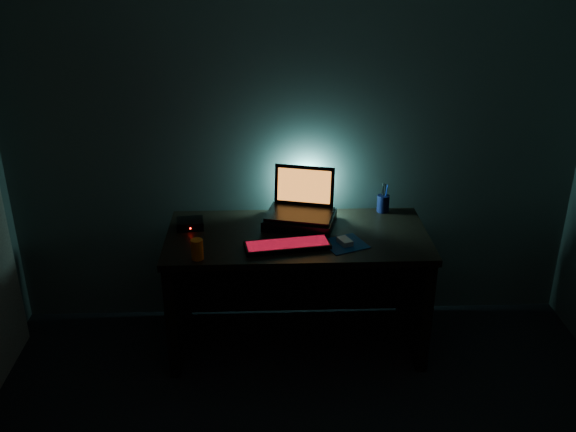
% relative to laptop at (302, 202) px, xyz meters
% --- Properties ---
extents(room, '(3.50, 4.00, 2.50)m').
position_rel_laptop_xyz_m(room, '(-0.03, -1.80, 0.38)').
color(room, black).
rests_on(room, ground).
extents(desk, '(1.50, 0.70, 0.75)m').
position_rel_laptop_xyz_m(desk, '(-0.03, -0.13, -0.38)').
color(desk, black).
rests_on(desk, ground).
extents(riser, '(0.46, 0.39, 0.06)m').
position_rel_laptop_xyz_m(riser, '(-0.01, -0.05, -0.09)').
color(riser, black).
rests_on(riser, desk).
extents(laptop, '(0.43, 0.36, 0.26)m').
position_rel_laptop_xyz_m(laptop, '(0.00, 0.00, 0.00)').
color(laptop, black).
rests_on(laptop, riser).
extents(keyboard, '(0.48, 0.22, 0.03)m').
position_rel_laptop_xyz_m(keyboard, '(-0.10, -0.35, -0.11)').
color(keyboard, black).
rests_on(keyboard, desk).
extents(mousepad, '(0.28, 0.27, 0.00)m').
position_rel_laptop_xyz_m(mousepad, '(0.22, -0.32, -0.12)').
color(mousepad, navy).
rests_on(mousepad, desk).
extents(mouse, '(0.09, 0.11, 0.03)m').
position_rel_laptop_xyz_m(mouse, '(0.22, -0.32, -0.10)').
color(mouse, gray).
rests_on(mouse, mousepad).
extents(pen_cup, '(0.09, 0.09, 0.11)m').
position_rel_laptop_xyz_m(pen_cup, '(0.51, 0.12, -0.07)').
color(pen_cup, black).
rests_on(pen_cup, desk).
extents(juice_glass, '(0.07, 0.07, 0.11)m').
position_rel_laptop_xyz_m(juice_glass, '(-0.58, -0.46, -0.06)').
color(juice_glass, '#E0550B').
rests_on(juice_glass, desk).
extents(router, '(0.17, 0.14, 0.05)m').
position_rel_laptop_xyz_m(router, '(-0.66, -0.07, -0.09)').
color(router, black).
rests_on(router, desk).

